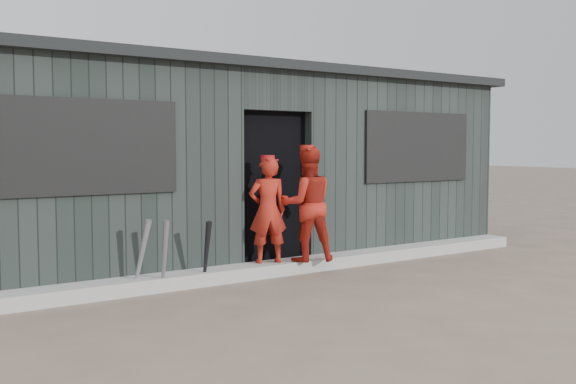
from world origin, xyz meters
TOP-DOWN VIEW (x-y plane):
  - ground at (0.00, 0.00)m, footprint 80.00×80.00m
  - curb at (0.00, 1.82)m, footprint 8.00×0.36m
  - bat_left at (-1.91, 1.73)m, footprint 0.17×0.32m
  - bat_mid at (-1.69, 1.64)m, footprint 0.07×0.21m
  - bat_right at (-1.17, 1.68)m, footprint 0.11×0.29m
  - player_red_left at (-0.27, 1.84)m, footprint 0.54×0.43m
  - player_red_right at (0.19, 1.67)m, footprint 0.81×0.72m
  - player_grey_back at (0.13, 2.47)m, footprint 0.77×0.61m
  - dugout at (-0.00, 3.50)m, footprint 8.30×3.30m

SIDE VIEW (x-z plane):
  - ground at x=0.00m, z-range 0.00..0.00m
  - curb at x=0.00m, z-range 0.00..0.15m
  - bat_right at x=-1.17m, z-range 0.00..0.74m
  - bat_mid at x=-1.69m, z-range 0.00..0.79m
  - bat_left at x=-1.91m, z-range 0.00..0.80m
  - player_grey_back at x=0.13m, z-range 0.00..1.37m
  - player_red_left at x=-0.27m, z-range 0.15..1.43m
  - player_red_right at x=0.19m, z-range 0.15..1.55m
  - dugout at x=0.00m, z-range -0.02..2.60m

